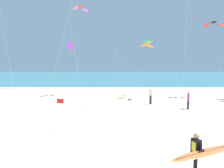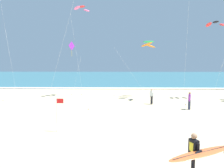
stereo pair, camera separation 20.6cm
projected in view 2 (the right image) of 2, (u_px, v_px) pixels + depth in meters
ground_plane at (112, 158)px, 9.31m from camera, size 160.00×160.00×0.00m
ocean_water at (116, 76)px, 63.46m from camera, size 160.00×60.00×0.08m
shoreline_foam at (116, 88)px, 33.92m from camera, size 160.00×1.58×0.01m
surfer_lead at (197, 153)px, 7.32m from camera, size 2.53×1.30×1.71m
kite_diamond_violet_near at (72, 48)px, 25.47m from camera, size 1.18×1.87×6.70m
kite_arc_charcoal_high at (216, 24)px, 23.34m from camera, size 2.11×4.36×8.74m
kite_arc_scarlet_low at (82, 9)px, 24.79m from camera, size 2.72×2.43×10.79m
kite_arc_emerald_outer at (148, 44)px, 24.38m from camera, size 5.06×2.82×6.65m
bystander_white_top at (152, 96)px, 21.13m from camera, size 0.34×0.41×1.59m
bystander_purple_top at (189, 101)px, 18.74m from camera, size 0.29×0.47×1.59m
lifeguard_flag at (58, 111)px, 12.65m from camera, size 0.45×0.05×2.10m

